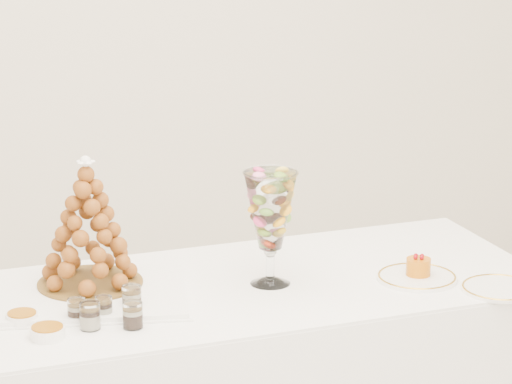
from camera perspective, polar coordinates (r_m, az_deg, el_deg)
name	(u,v)px	position (r m, az deg, el deg)	size (l,w,h in m)	color
lace_tray	(85,295)	(3.37, -8.03, -4.80)	(0.54, 0.41, 0.02)	white
macaron_vase	(270,212)	(3.38, 0.68, -0.94)	(0.15, 0.15, 0.33)	white
cake_plate	(417,278)	(3.51, 7.58, -4.02)	(0.23, 0.23, 0.01)	white
spare_plate	(500,289)	(3.46, 11.40, -4.48)	(0.22, 0.22, 0.01)	white
verrine_a	(77,310)	(3.20, -8.44, -5.54)	(0.05, 0.05, 0.06)	white
verrine_b	(104,308)	(3.21, -7.18, -5.43)	(0.05, 0.05, 0.06)	white
verrine_c	(132,298)	(3.26, -5.87, -4.99)	(0.05, 0.05, 0.07)	white
verrine_d	(90,316)	(3.15, -7.82, -5.79)	(0.05, 0.05, 0.07)	white
verrine_e	(133,315)	(3.14, -5.82, -5.78)	(0.05, 0.05, 0.07)	white
ramekin_back	(22,318)	(3.22, -10.95, -5.86)	(0.08, 0.08, 0.03)	white
ramekin_front	(47,333)	(3.12, -9.79, -6.54)	(0.09, 0.09, 0.03)	white
croquembouche	(88,223)	(3.36, -7.92, -1.44)	(0.29, 0.29, 0.37)	brown
mousse_cake	(418,266)	(3.50, 7.65, -3.49)	(0.07, 0.07, 0.06)	#C76609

